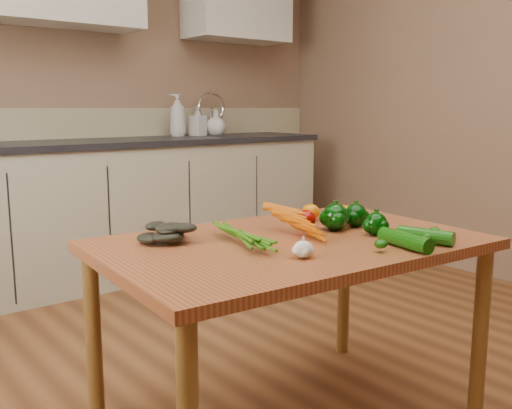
{
  "coord_description": "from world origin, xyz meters",
  "views": [
    {
      "loc": [
        -1.47,
        -1.25,
        1.1
      ],
      "look_at": [
        -0.17,
        0.38,
        0.75
      ],
      "focal_mm": 40.0,
      "sensor_mm": 36.0,
      "label": 1
    }
  ],
  "objects_px": {
    "pepper_b": "(356,215)",
    "zucchini_b": "(405,240)",
    "pepper_c": "(376,224)",
    "tomato_a": "(306,219)",
    "zucchini_a": "(425,236)",
    "tomato_b": "(311,212)",
    "carrot_bunch": "(281,229)",
    "garlic_bulb": "(303,249)",
    "tomato_c": "(344,213)",
    "soap_bottle_b": "(198,121)",
    "soap_bottle_c": "(216,123)",
    "leafy_greens": "(164,229)",
    "soap_bottle_a": "(178,115)",
    "pepper_a": "(336,217)",
    "table": "(291,261)"
  },
  "relations": [
    {
      "from": "pepper_a",
      "to": "tomato_b",
      "type": "bearing_deg",
      "value": 73.52
    },
    {
      "from": "tomato_a",
      "to": "tomato_c",
      "type": "height_order",
      "value": "same"
    },
    {
      "from": "soap_bottle_c",
      "to": "tomato_a",
      "type": "xyz_separation_m",
      "value": [
        -1.01,
        -2.03,
        -0.29
      ]
    },
    {
      "from": "leafy_greens",
      "to": "tomato_b",
      "type": "relative_size",
      "value": 2.46
    },
    {
      "from": "garlic_bulb",
      "to": "pepper_a",
      "type": "height_order",
      "value": "pepper_a"
    },
    {
      "from": "pepper_a",
      "to": "tomato_a",
      "type": "height_order",
      "value": "pepper_a"
    },
    {
      "from": "tomato_c",
      "to": "zucchini_b",
      "type": "xyz_separation_m",
      "value": [
        -0.16,
        -0.4,
        -0.01
      ]
    },
    {
      "from": "pepper_b",
      "to": "zucchini_b",
      "type": "bearing_deg",
      "value": -112.13
    },
    {
      "from": "soap_bottle_c",
      "to": "soap_bottle_a",
      "type": "bearing_deg",
      "value": -78.35
    },
    {
      "from": "table",
      "to": "zucchini_b",
      "type": "bearing_deg",
      "value": -52.69
    },
    {
      "from": "pepper_c",
      "to": "tomato_a",
      "type": "xyz_separation_m",
      "value": [
        -0.11,
        0.23,
        -0.01
      ]
    },
    {
      "from": "soap_bottle_c",
      "to": "leafy_greens",
      "type": "xyz_separation_m",
      "value": [
        -1.52,
        -1.89,
        -0.28
      ]
    },
    {
      "from": "tomato_c",
      "to": "zucchini_a",
      "type": "relative_size",
      "value": 0.4
    },
    {
      "from": "table",
      "to": "soap_bottle_c",
      "type": "distance_m",
      "value": 2.46
    },
    {
      "from": "soap_bottle_b",
      "to": "zucchini_a",
      "type": "height_order",
      "value": "soap_bottle_b"
    },
    {
      "from": "table",
      "to": "pepper_b",
      "type": "height_order",
      "value": "pepper_b"
    },
    {
      "from": "tomato_b",
      "to": "soap_bottle_c",
      "type": "bearing_deg",
      "value": 65.19
    },
    {
      "from": "soap_bottle_c",
      "to": "tomato_b",
      "type": "bearing_deg",
      "value": -3.44
    },
    {
      "from": "tomato_c",
      "to": "carrot_bunch",
      "type": "bearing_deg",
      "value": -171.97
    },
    {
      "from": "table",
      "to": "zucchini_a",
      "type": "distance_m",
      "value": 0.45
    },
    {
      "from": "leafy_greens",
      "to": "garlic_bulb",
      "type": "xyz_separation_m",
      "value": [
        0.22,
        -0.43,
        -0.02
      ]
    },
    {
      "from": "table",
      "to": "tomato_c",
      "type": "xyz_separation_m",
      "value": [
        0.36,
        0.09,
        0.11
      ]
    },
    {
      "from": "tomato_a",
      "to": "soap_bottle_c",
      "type": "bearing_deg",
      "value": 63.54
    },
    {
      "from": "table",
      "to": "pepper_a",
      "type": "height_order",
      "value": "pepper_a"
    },
    {
      "from": "soap_bottle_b",
      "to": "soap_bottle_c",
      "type": "distance_m",
      "value": 0.14
    },
    {
      "from": "zucchini_b",
      "to": "pepper_b",
      "type": "bearing_deg",
      "value": 67.87
    },
    {
      "from": "soap_bottle_b",
      "to": "pepper_b",
      "type": "bearing_deg",
      "value": 53.12
    },
    {
      "from": "garlic_bulb",
      "to": "tomato_b",
      "type": "relative_size",
      "value": 0.83
    },
    {
      "from": "leafy_greens",
      "to": "garlic_bulb",
      "type": "distance_m",
      "value": 0.48
    },
    {
      "from": "soap_bottle_c",
      "to": "leafy_greens",
      "type": "bearing_deg",
      "value": -17.33
    },
    {
      "from": "pepper_a",
      "to": "table",
      "type": "bearing_deg",
      "value": -177.88
    },
    {
      "from": "soap_bottle_a",
      "to": "pepper_b",
      "type": "relative_size",
      "value": 3.57
    },
    {
      "from": "tomato_b",
      "to": "pepper_b",
      "type": "bearing_deg",
      "value": -73.64
    },
    {
      "from": "soap_bottle_a",
      "to": "pepper_b",
      "type": "xyz_separation_m",
      "value": [
        -0.54,
        -2.17,
        -0.34
      ]
    },
    {
      "from": "table",
      "to": "soap_bottle_b",
      "type": "xyz_separation_m",
      "value": [
        1.04,
        2.17,
        0.41
      ]
    },
    {
      "from": "table",
      "to": "tomato_b",
      "type": "height_order",
      "value": "tomato_b"
    },
    {
      "from": "soap_bottle_b",
      "to": "pepper_a",
      "type": "height_order",
      "value": "soap_bottle_b"
    },
    {
      "from": "leafy_greens",
      "to": "garlic_bulb",
      "type": "height_order",
      "value": "leafy_greens"
    },
    {
      "from": "carrot_bunch",
      "to": "zucchini_a",
      "type": "bearing_deg",
      "value": -43.67
    },
    {
      "from": "soap_bottle_c",
      "to": "pepper_c",
      "type": "distance_m",
      "value": 2.45
    },
    {
      "from": "table",
      "to": "leafy_greens",
      "type": "xyz_separation_m",
      "value": [
        -0.35,
        0.23,
        0.12
      ]
    },
    {
      "from": "carrot_bunch",
      "to": "tomato_a",
      "type": "height_order",
      "value": "tomato_a"
    },
    {
      "from": "carrot_bunch",
      "to": "pepper_c",
      "type": "xyz_separation_m",
      "value": [
        0.28,
        -0.18,
        0.01
      ]
    },
    {
      "from": "pepper_b",
      "to": "pepper_c",
      "type": "relative_size",
      "value": 1.07
    },
    {
      "from": "garlic_bulb",
      "to": "pepper_c",
      "type": "bearing_deg",
      "value": 8.97
    },
    {
      "from": "carrot_bunch",
      "to": "tomato_c",
      "type": "bearing_deg",
      "value": 12.65
    },
    {
      "from": "soap_bottle_c",
      "to": "zucchini_b",
      "type": "relative_size",
      "value": 0.93
    },
    {
      "from": "zucchini_a",
      "to": "tomato_c",
      "type": "bearing_deg",
      "value": 82.95
    },
    {
      "from": "zucchini_a",
      "to": "tomato_b",
      "type": "bearing_deg",
      "value": 93.38
    },
    {
      "from": "tomato_a",
      "to": "pepper_a",
      "type": "bearing_deg",
      "value": -55.74
    }
  ]
}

